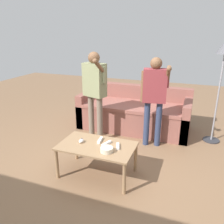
% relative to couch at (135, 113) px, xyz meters
% --- Properties ---
extents(ground_plane, '(12.00, 12.00, 0.00)m').
position_rel_couch_xyz_m(ground_plane, '(0.02, -1.46, -0.30)').
color(ground_plane, brown).
extents(couch, '(2.11, 0.92, 0.79)m').
position_rel_couch_xyz_m(couch, '(0.00, 0.00, 0.00)').
color(couch, brown).
rests_on(couch, ground).
extents(coffee_table, '(0.98, 0.58, 0.44)m').
position_rel_couch_xyz_m(coffee_table, '(-0.04, -1.74, 0.09)').
color(coffee_table, '#997551').
rests_on(coffee_table, ground).
extents(snack_bowl, '(0.16, 0.16, 0.06)m').
position_rel_couch_xyz_m(snack_bowl, '(0.14, -1.86, 0.17)').
color(snack_bowl, beige).
rests_on(snack_bowl, coffee_table).
extents(game_remote_nunchuk, '(0.06, 0.09, 0.05)m').
position_rel_couch_xyz_m(game_remote_nunchuk, '(-0.26, -1.74, 0.16)').
color(game_remote_nunchuk, white).
rests_on(game_remote_nunchuk, coffee_table).
extents(floor_lamp, '(0.29, 0.29, 1.72)m').
position_rel_couch_xyz_m(floor_lamp, '(1.44, -0.11, 1.14)').
color(floor_lamp, '#2D2D33').
rests_on(floor_lamp, ground).
extents(player_right, '(0.47, 0.33, 1.47)m').
position_rel_couch_xyz_m(player_right, '(0.47, -0.63, 0.62)').
color(player_right, '#2D3856').
rests_on(player_right, ground).
extents(player_left, '(0.43, 0.42, 1.53)m').
position_rel_couch_xyz_m(player_left, '(-0.51, -0.76, 0.66)').
color(player_left, '#756656').
rests_on(player_left, ground).
extents(game_remote_wand_near, '(0.09, 0.16, 0.03)m').
position_rel_couch_xyz_m(game_remote_wand_near, '(0.07, -1.68, 0.16)').
color(game_remote_wand_near, white).
rests_on(game_remote_wand_near, coffee_table).
extents(game_remote_wand_far, '(0.06, 0.17, 0.03)m').
position_rel_couch_xyz_m(game_remote_wand_far, '(-0.05, -1.62, 0.16)').
color(game_remote_wand_far, white).
rests_on(game_remote_wand_far, coffee_table).
extents(game_remote_wand_spare, '(0.09, 0.15, 0.03)m').
position_rel_couch_xyz_m(game_remote_wand_spare, '(0.23, -1.70, 0.16)').
color(game_remote_wand_spare, white).
rests_on(game_remote_wand_spare, coffee_table).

